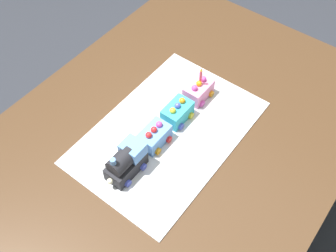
# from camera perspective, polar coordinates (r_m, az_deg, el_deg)

# --- Properties ---
(ground_plane) EXTENTS (8.00, 8.00, 0.00)m
(ground_plane) POSITION_cam_1_polar(r_m,az_deg,el_deg) (1.90, 0.45, -14.43)
(ground_plane) COLOR #2D3038
(dining_table) EXTENTS (1.40, 1.00, 0.74)m
(dining_table) POSITION_cam_1_polar(r_m,az_deg,el_deg) (1.34, 0.62, -3.99)
(dining_table) COLOR #4C331E
(dining_table) RESTS_ON ground
(cake_board) EXTENTS (0.60, 0.40, 0.00)m
(cake_board) POSITION_cam_1_polar(r_m,az_deg,el_deg) (1.25, 0.00, -0.88)
(cake_board) COLOR silver
(cake_board) RESTS_ON dining_table
(cake_locomotive) EXTENTS (0.14, 0.08, 0.12)m
(cake_locomotive) POSITION_cam_1_polar(r_m,az_deg,el_deg) (1.14, -6.08, -5.13)
(cake_locomotive) COLOR #232328
(cake_locomotive) RESTS_ON cake_board
(cake_car_gondola_sky_blue) EXTENTS (0.10, 0.08, 0.07)m
(cake_car_gondola_sky_blue) POSITION_cam_1_polar(r_m,az_deg,el_deg) (1.21, -1.99, -1.45)
(cake_car_gondola_sky_blue) COLOR #669EEA
(cake_car_gondola_sky_blue) RESTS_ON cake_board
(cake_car_hopper_turquoise) EXTENTS (0.10, 0.08, 0.07)m
(cake_car_hopper_turquoise) POSITION_cam_1_polar(r_m,az_deg,el_deg) (1.26, 1.35, 2.01)
(cake_car_hopper_turquoise) COLOR #38B7C6
(cake_car_hopper_turquoise) RESTS_ON cake_board
(cake_car_flatbed_bubblegum) EXTENTS (0.10, 0.08, 0.07)m
(cake_car_flatbed_bubblegum) POSITION_cam_1_polar(r_m,az_deg,el_deg) (1.33, 4.40, 5.16)
(cake_car_flatbed_bubblegum) COLOR pink
(cake_car_flatbed_bubblegum) RESTS_ON cake_board
(birthday_candle) EXTENTS (0.01, 0.01, 0.06)m
(birthday_candle) POSITION_cam_1_polar(r_m,az_deg,el_deg) (1.28, 4.76, 7.41)
(birthday_candle) COLOR #F24C59
(birthday_candle) RESTS_ON cake_car_flatbed_bubblegum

